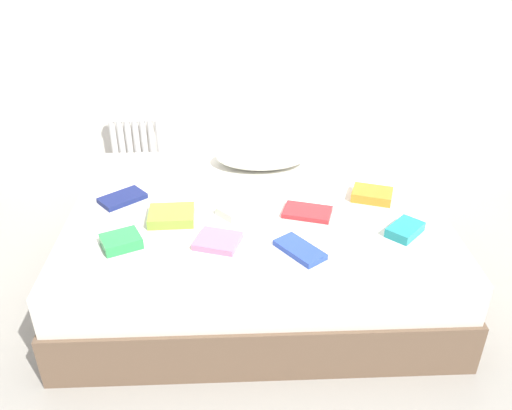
# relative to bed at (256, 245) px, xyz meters

# --- Properties ---
(ground_plane) EXTENTS (8.00, 8.00, 0.00)m
(ground_plane) POSITION_rel_bed_xyz_m (0.00, 0.00, -0.25)
(ground_plane) COLOR #9E998E
(bed) EXTENTS (2.00, 1.50, 0.50)m
(bed) POSITION_rel_bed_xyz_m (0.00, 0.00, 0.00)
(bed) COLOR brown
(bed) RESTS_ON ground
(radiator) EXTENTS (0.38, 0.04, 0.47)m
(radiator) POSITION_rel_bed_xyz_m (-0.84, 1.20, 0.10)
(radiator) COLOR white
(radiator) RESTS_ON ground
(pillow) EXTENTS (0.57, 0.35, 0.14)m
(pillow) POSITION_rel_bed_xyz_m (0.06, 0.51, 0.32)
(pillow) COLOR white
(pillow) RESTS_ON bed
(textbook_navy) EXTENTS (0.27, 0.26, 0.03)m
(textbook_navy) POSITION_rel_bed_xyz_m (-0.73, 0.10, 0.27)
(textbook_navy) COLOR navy
(textbook_navy) RESTS_ON bed
(textbook_teal) EXTENTS (0.22, 0.22, 0.05)m
(textbook_teal) POSITION_rel_bed_xyz_m (0.72, -0.30, 0.28)
(textbook_teal) COLOR teal
(textbook_teal) RESTS_ON bed
(textbook_orange) EXTENTS (0.25, 0.22, 0.05)m
(textbook_orange) POSITION_rel_bed_xyz_m (0.64, 0.06, 0.28)
(textbook_orange) COLOR orange
(textbook_orange) RESTS_ON bed
(textbook_blue) EXTENTS (0.24, 0.27, 0.03)m
(textbook_blue) POSITION_rel_bed_xyz_m (0.18, -0.43, 0.27)
(textbook_blue) COLOR #2847B7
(textbook_blue) RESTS_ON bed
(textbook_white) EXTENTS (0.24, 0.24, 0.05)m
(textbook_white) POSITION_rel_bed_xyz_m (-0.10, -0.06, 0.28)
(textbook_white) COLOR white
(textbook_white) RESTS_ON bed
(textbook_pink) EXTENTS (0.25, 0.23, 0.03)m
(textbook_pink) POSITION_rel_bed_xyz_m (-0.20, -0.35, 0.27)
(textbook_pink) COLOR pink
(textbook_pink) RESTS_ON bed
(textbook_red) EXTENTS (0.28, 0.22, 0.03)m
(textbook_red) POSITION_rel_bed_xyz_m (0.26, -0.09, 0.27)
(textbook_red) COLOR red
(textbook_red) RESTS_ON bed
(textbook_green) EXTENTS (0.22, 0.21, 0.05)m
(textbook_green) POSITION_rel_bed_xyz_m (-0.66, -0.34, 0.28)
(textbook_green) COLOR green
(textbook_green) RESTS_ON bed
(textbook_lime) EXTENTS (0.24, 0.20, 0.05)m
(textbook_lime) POSITION_rel_bed_xyz_m (-0.44, -0.12, 0.28)
(textbook_lime) COLOR #8CC638
(textbook_lime) RESTS_ON bed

